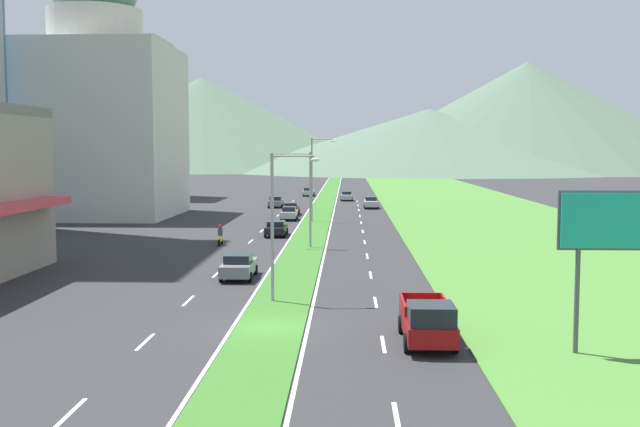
# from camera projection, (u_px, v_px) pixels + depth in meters

# --- Properties ---
(ground_plane) EXTENTS (600.00, 600.00, 0.00)m
(ground_plane) POSITION_uv_depth(u_px,v_px,m) (270.00, 328.00, 34.30)
(ground_plane) COLOR #2D2D30
(grass_median) EXTENTS (3.20, 240.00, 0.06)m
(grass_median) POSITION_uv_depth(u_px,v_px,m) (319.00, 214.00, 94.03)
(grass_median) COLOR #387028
(grass_median) RESTS_ON ground_plane
(grass_verge_right) EXTENTS (24.00, 240.00, 0.06)m
(grass_verge_right) POSITION_uv_depth(u_px,v_px,m) (483.00, 215.00, 93.27)
(grass_verge_right) COLOR #477F33
(grass_verge_right) RESTS_ON ground_plane
(lane_dash_left_1) EXTENTS (0.16, 2.80, 0.01)m
(lane_dash_left_1) POSITION_uv_depth(u_px,v_px,m) (70.00, 414.00, 23.21)
(lane_dash_left_1) COLOR silver
(lane_dash_left_1) RESTS_ON ground_plane
(lane_dash_left_2) EXTENTS (0.16, 2.80, 0.01)m
(lane_dash_left_2) POSITION_uv_depth(u_px,v_px,m) (145.00, 342.00, 31.85)
(lane_dash_left_2) COLOR silver
(lane_dash_left_2) RESTS_ON ground_plane
(lane_dash_left_3) EXTENTS (0.16, 2.80, 0.01)m
(lane_dash_left_3) POSITION_uv_depth(u_px,v_px,m) (188.00, 301.00, 40.48)
(lane_dash_left_3) COLOR silver
(lane_dash_left_3) RESTS_ON ground_plane
(lane_dash_left_4) EXTENTS (0.16, 2.80, 0.01)m
(lane_dash_left_4) POSITION_uv_depth(u_px,v_px,m) (216.00, 274.00, 49.12)
(lane_dash_left_4) COLOR silver
(lane_dash_left_4) RESTS_ON ground_plane
(lane_dash_left_5) EXTENTS (0.16, 2.80, 0.01)m
(lane_dash_left_5) POSITION_uv_depth(u_px,v_px,m) (236.00, 255.00, 57.75)
(lane_dash_left_5) COLOR silver
(lane_dash_left_5) RESTS_ON ground_plane
(lane_dash_left_6) EXTENTS (0.16, 2.80, 0.01)m
(lane_dash_left_6) POSITION_uv_depth(u_px,v_px,m) (251.00, 242.00, 66.39)
(lane_dash_left_6) COLOR silver
(lane_dash_left_6) RESTS_ON ground_plane
(lane_dash_left_7) EXTENTS (0.16, 2.80, 0.01)m
(lane_dash_left_7) POSITION_uv_depth(u_px,v_px,m) (262.00, 231.00, 75.02)
(lane_dash_left_7) COLOR silver
(lane_dash_left_7) RESTS_ON ground_plane
(lane_dash_left_8) EXTENTS (0.16, 2.80, 0.01)m
(lane_dash_left_8) POSITION_uv_depth(u_px,v_px,m) (271.00, 222.00, 83.65)
(lane_dash_left_8) COLOR silver
(lane_dash_left_8) RESTS_ON ground_plane
(lane_dash_left_9) EXTENTS (0.16, 2.80, 0.01)m
(lane_dash_left_9) POSITION_uv_depth(u_px,v_px,m) (278.00, 216.00, 92.29)
(lane_dash_left_9) COLOR silver
(lane_dash_left_9) RESTS_ON ground_plane
(lane_dash_left_10) EXTENTS (0.16, 2.80, 0.01)m
(lane_dash_left_10) POSITION_uv_depth(u_px,v_px,m) (284.00, 210.00, 100.92)
(lane_dash_left_10) COLOR silver
(lane_dash_left_10) RESTS_ON ground_plane
(lane_dash_left_11) EXTENTS (0.16, 2.80, 0.01)m
(lane_dash_left_11) POSITION_uv_depth(u_px,v_px,m) (289.00, 205.00, 109.56)
(lane_dash_left_11) COLOR silver
(lane_dash_left_11) RESTS_ON ground_plane
(lane_dash_left_12) EXTENTS (0.16, 2.80, 0.01)m
(lane_dash_left_12) POSITION_uv_depth(u_px,v_px,m) (293.00, 201.00, 118.19)
(lane_dash_left_12) COLOR silver
(lane_dash_left_12) RESTS_ON ground_plane
(lane_dash_right_1) EXTENTS (0.16, 2.80, 0.01)m
(lane_dash_right_1) POSITION_uv_depth(u_px,v_px,m) (397.00, 418.00, 22.83)
(lane_dash_right_1) COLOR silver
(lane_dash_right_1) RESTS_ON ground_plane
(lane_dash_right_2) EXTENTS (0.16, 2.80, 0.01)m
(lane_dash_right_2) POSITION_uv_depth(u_px,v_px,m) (383.00, 344.00, 31.47)
(lane_dash_right_2) COLOR silver
(lane_dash_right_2) RESTS_ON ground_plane
(lane_dash_right_3) EXTENTS (0.16, 2.80, 0.01)m
(lane_dash_right_3) POSITION_uv_depth(u_px,v_px,m) (376.00, 302.00, 40.10)
(lane_dash_right_3) COLOR silver
(lane_dash_right_3) RESTS_ON ground_plane
(lane_dash_right_4) EXTENTS (0.16, 2.80, 0.01)m
(lane_dash_right_4) POSITION_uv_depth(u_px,v_px,m) (371.00, 275.00, 48.74)
(lane_dash_right_4) COLOR silver
(lane_dash_right_4) RESTS_ON ground_plane
(lane_dash_right_5) EXTENTS (0.16, 2.80, 0.01)m
(lane_dash_right_5) POSITION_uv_depth(u_px,v_px,m) (367.00, 256.00, 57.37)
(lane_dash_right_5) COLOR silver
(lane_dash_right_5) RESTS_ON ground_plane
(lane_dash_right_6) EXTENTS (0.16, 2.80, 0.01)m
(lane_dash_right_6) POSITION_uv_depth(u_px,v_px,m) (365.00, 242.00, 66.01)
(lane_dash_right_6) COLOR silver
(lane_dash_right_6) RESTS_ON ground_plane
(lane_dash_right_7) EXTENTS (0.16, 2.80, 0.01)m
(lane_dash_right_7) POSITION_uv_depth(u_px,v_px,m) (363.00, 231.00, 74.64)
(lane_dash_right_7) COLOR silver
(lane_dash_right_7) RESTS_ON ground_plane
(lane_dash_right_8) EXTENTS (0.16, 2.80, 0.01)m
(lane_dash_right_8) POSITION_uv_depth(u_px,v_px,m) (361.00, 223.00, 83.28)
(lane_dash_right_8) COLOR silver
(lane_dash_right_8) RESTS_ON ground_plane
(lane_dash_right_9) EXTENTS (0.16, 2.80, 0.01)m
(lane_dash_right_9) POSITION_uv_depth(u_px,v_px,m) (360.00, 216.00, 91.91)
(lane_dash_right_9) COLOR silver
(lane_dash_right_9) RESTS_ON ground_plane
(lane_dash_right_10) EXTENTS (0.16, 2.80, 0.01)m
(lane_dash_right_10) POSITION_uv_depth(u_px,v_px,m) (359.00, 210.00, 100.55)
(lane_dash_right_10) COLOR silver
(lane_dash_right_10) RESTS_ON ground_plane
(lane_dash_right_11) EXTENTS (0.16, 2.80, 0.01)m
(lane_dash_right_11) POSITION_uv_depth(u_px,v_px,m) (358.00, 205.00, 109.18)
(lane_dash_right_11) COLOR silver
(lane_dash_right_11) RESTS_ON ground_plane
(lane_dash_right_12) EXTENTS (0.16, 2.80, 0.01)m
(lane_dash_right_12) POSITION_uv_depth(u_px,v_px,m) (357.00, 201.00, 117.81)
(lane_dash_right_12) COLOR silver
(lane_dash_right_12) RESTS_ON ground_plane
(edge_line_median_left) EXTENTS (0.16, 240.00, 0.01)m
(edge_line_median_left) POSITION_uv_depth(u_px,v_px,m) (306.00, 214.00, 94.10)
(edge_line_median_left) COLOR silver
(edge_line_median_left) RESTS_ON ground_plane
(edge_line_median_right) EXTENTS (0.16, 240.00, 0.01)m
(edge_line_median_right) POSITION_uv_depth(u_px,v_px,m) (333.00, 214.00, 93.97)
(edge_line_median_right) COLOR silver
(edge_line_median_right) RESTS_ON ground_plane
(domed_building) EXTENTS (18.59, 18.59, 33.69)m
(domed_building) POSITION_uv_depth(u_px,v_px,m) (97.00, 105.00, 90.90)
(domed_building) COLOR silver
(domed_building) RESTS_ON ground_plane
(midrise_colored) EXTENTS (13.94, 13.94, 26.49)m
(midrise_colored) POSITION_uv_depth(u_px,v_px,m) (126.00, 119.00, 125.52)
(midrise_colored) COLOR beige
(midrise_colored) RESTS_ON ground_plane
(hill_far_left) EXTENTS (149.45, 149.45, 38.40)m
(hill_far_left) POSITION_uv_depth(u_px,v_px,m) (202.00, 123.00, 313.49)
(hill_far_left) COLOR #516B56
(hill_far_left) RESTS_ON ground_plane
(hill_far_center) EXTENTS (152.28, 152.28, 23.31)m
(hill_far_center) POSITION_uv_depth(u_px,v_px,m) (429.00, 140.00, 279.83)
(hill_far_center) COLOR #516B56
(hill_far_center) RESTS_ON ground_plane
(hill_far_right) EXTENTS (157.73, 157.73, 42.69)m
(hill_far_right) POSITION_uv_depth(u_px,v_px,m) (526.00, 116.00, 295.00)
(hill_far_right) COLOR #516B56
(hill_far_right) RESTS_ON ground_plane
(street_lamp_near) EXTENTS (2.63, 0.35, 8.03)m
(street_lamp_near) POSITION_uv_depth(u_px,v_px,m) (278.00, 216.00, 39.87)
(street_lamp_near) COLOR #99999E
(street_lamp_near) RESTS_ON ground_plane
(street_lamp_mid) EXTENTS (3.37, 0.32, 8.01)m
(street_lamp_mid) POSITION_uv_depth(u_px,v_px,m) (305.00, 192.00, 61.93)
(street_lamp_mid) COLOR #99999E
(street_lamp_mid) RESTS_ON ground_plane
(street_lamp_far) EXTENTS (2.74, 0.30, 9.50)m
(street_lamp_far) POSITION_uv_depth(u_px,v_px,m) (314.00, 174.00, 83.93)
(street_lamp_far) COLOR #99999E
(street_lamp_far) RESTS_ON ground_plane
(billboard_roadside) EXTENTS (5.17, 0.28, 6.63)m
(billboard_roadside) POSITION_uv_depth(u_px,v_px,m) (624.00, 230.00, 29.41)
(billboard_roadside) COLOR #4C4C51
(billboard_roadside) RESTS_ON ground_plane
(car_0) EXTENTS (1.98, 4.10, 1.57)m
(car_0) POSITION_uv_depth(u_px,v_px,m) (276.00, 202.00, 105.16)
(car_0) COLOR slate
(car_0) RESTS_ON ground_plane
(car_1) EXTENTS (1.91, 4.11, 1.48)m
(car_1) POSITION_uv_depth(u_px,v_px,m) (347.00, 196.00, 119.26)
(car_1) COLOR #B2B2B7
(car_1) RESTS_ON ground_plane
(car_2) EXTENTS (1.97, 4.60, 1.54)m
(car_2) POSITION_uv_depth(u_px,v_px,m) (291.00, 209.00, 93.26)
(car_2) COLOR maroon
(car_2) RESTS_ON ground_plane
(car_3) EXTENTS (2.03, 4.59, 1.59)m
(car_3) POSITION_uv_depth(u_px,v_px,m) (239.00, 266.00, 47.50)
(car_3) COLOR slate
(car_3) RESTS_ON ground_plane
(car_4) EXTENTS (1.94, 4.64, 1.48)m
(car_4) POSITION_uv_depth(u_px,v_px,m) (309.00, 192.00, 130.94)
(car_4) COLOR #B2B2B7
(car_4) RESTS_ON ground_plane
(car_5) EXTENTS (2.01, 4.37, 1.45)m
(car_5) POSITION_uv_depth(u_px,v_px,m) (276.00, 228.00, 70.66)
(car_5) COLOR black
(car_5) RESTS_ON ground_plane
(car_6) EXTENTS (1.87, 4.02, 1.59)m
(car_6) POSITION_uv_depth(u_px,v_px,m) (289.00, 213.00, 86.43)
(car_6) COLOR #B2B2B7
(car_6) RESTS_ON ground_plane
(car_7) EXTENTS (1.94, 4.76, 1.62)m
(car_7) POSITION_uv_depth(u_px,v_px,m) (371.00, 202.00, 103.87)
(car_7) COLOR #B2B2B7
(car_7) RESTS_ON ground_plane
(pickup_truck_0) EXTENTS (2.18, 5.40, 2.00)m
(pickup_truck_0) POSITION_uv_depth(u_px,v_px,m) (428.00, 322.00, 31.36)
(pickup_truck_0) COLOR maroon
(pickup_truck_0) RESTS_ON ground_plane
(motorcycle_rider) EXTENTS (0.36, 2.00, 1.80)m
(motorcycle_rider) POSITION_uv_depth(u_px,v_px,m) (220.00, 237.00, 63.81)
(motorcycle_rider) COLOR black
(motorcycle_rider) RESTS_ON ground_plane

